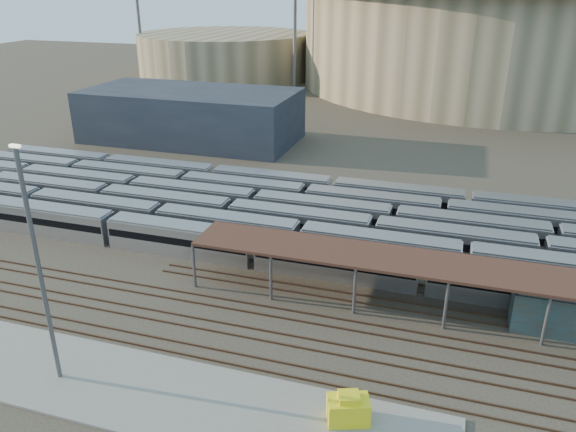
# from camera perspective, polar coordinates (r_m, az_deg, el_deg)

# --- Properties ---
(ground) EXTENTS (420.00, 420.00, 0.00)m
(ground) POSITION_cam_1_polar(r_m,az_deg,el_deg) (57.38, -2.69, -9.01)
(ground) COLOR #383026
(ground) RESTS_ON ground
(apron) EXTENTS (50.00, 9.00, 0.20)m
(apron) POSITION_cam_1_polar(r_m,az_deg,el_deg) (48.40, -14.94, -16.69)
(apron) COLOR gray
(apron) RESTS_ON ground
(subway_trains) EXTENTS (128.94, 23.90, 3.60)m
(subway_trains) POSITION_cam_1_polar(r_m,az_deg,el_deg) (72.42, 1.61, -0.25)
(subway_trains) COLOR #B8B8BD
(subway_trains) RESTS_ON ground
(inspection_shed) EXTENTS (60.30, 6.00, 5.30)m
(inspection_shed) POSITION_cam_1_polar(r_m,az_deg,el_deg) (55.87, 20.55, -5.65)
(inspection_shed) COLOR #59595E
(inspection_shed) RESTS_ON ground
(empty_tracks) EXTENTS (170.00, 9.62, 0.18)m
(empty_tracks) POSITION_cam_1_polar(r_m,az_deg,el_deg) (53.44, -4.57, -11.62)
(empty_tracks) COLOR #4C3323
(empty_tracks) RESTS_ON ground
(stadium) EXTENTS (124.00, 124.00, 32.50)m
(stadium) POSITION_cam_1_polar(r_m,az_deg,el_deg) (186.20, 20.89, 17.33)
(stadium) COLOR #9D896A
(stadium) RESTS_ON ground
(secondary_arena) EXTENTS (56.00, 56.00, 14.00)m
(secondary_arena) POSITION_cam_1_polar(r_m,az_deg,el_deg) (193.16, -6.40, 15.94)
(secondary_arena) COLOR #9D896A
(secondary_arena) RESTS_ON ground
(service_building) EXTENTS (42.00, 20.00, 10.00)m
(service_building) POSITION_cam_1_polar(r_m,az_deg,el_deg) (116.07, -9.80, 10.05)
(service_building) COLOR #1E232D
(service_building) RESTS_ON ground
(floodlight_0) EXTENTS (4.00, 1.00, 38.40)m
(floodlight_0) POSITION_cam_1_polar(r_m,az_deg,el_deg) (162.81, 0.70, 19.59)
(floodlight_0) COLOR #59595E
(floodlight_0) RESTS_ON ground
(floodlight_1) EXTENTS (4.00, 1.00, 38.40)m
(floodlight_1) POSITION_cam_1_polar(r_m,az_deg,el_deg) (194.76, -15.00, 19.44)
(floodlight_1) COLOR #59595E
(floodlight_1) RESTS_ON ground
(floodlight_3) EXTENTS (4.00, 1.00, 38.40)m
(floodlight_3) POSITION_cam_1_polar(r_m,az_deg,el_deg) (207.53, 10.64, 19.97)
(floodlight_3) COLOR #59595E
(floodlight_3) RESTS_ON ground
(yard_light_pole) EXTENTS (0.81, 0.36, 19.67)m
(yard_light_pole) POSITION_cam_1_polar(r_m,az_deg,el_deg) (46.48, -23.95, -5.02)
(yard_light_pole) COLOR #59595E
(yard_light_pole) RESTS_ON apron
(yellow_equipment) EXTENTS (3.53, 2.84, 1.91)m
(yellow_equipment) POSITION_cam_1_polar(r_m,az_deg,el_deg) (43.85, 6.14, -18.99)
(yellow_equipment) COLOR yellow
(yellow_equipment) RESTS_ON apron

